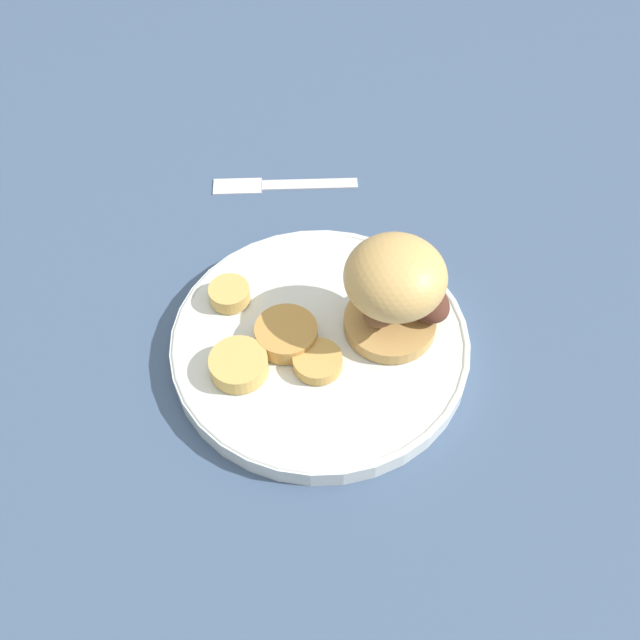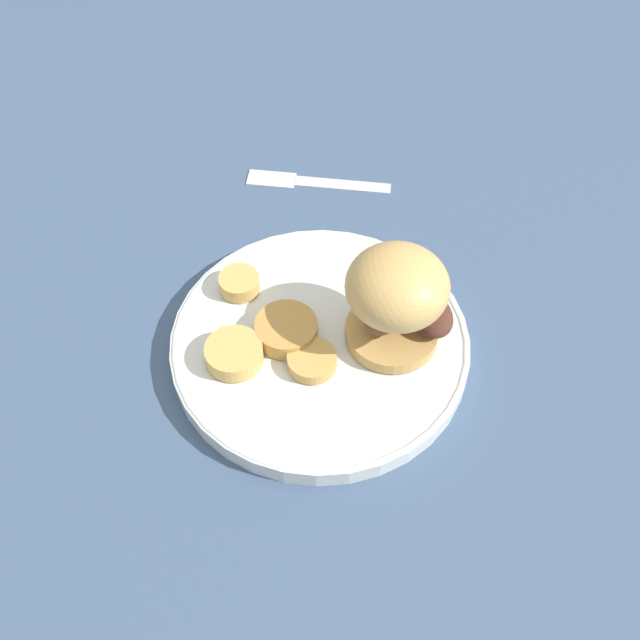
{
  "view_description": "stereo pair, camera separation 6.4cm",
  "coord_description": "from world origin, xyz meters",
  "views": [
    {
      "loc": [
        0.31,
        0.24,
        0.56
      ],
      "look_at": [
        0.0,
        0.0,
        0.05
      ],
      "focal_mm": 42.0,
      "sensor_mm": 36.0,
      "label": 1
    },
    {
      "loc": [
        0.27,
        0.28,
        0.56
      ],
      "look_at": [
        0.0,
        0.0,
        0.05
      ],
      "focal_mm": 42.0,
      "sensor_mm": 36.0,
      "label": 2
    }
  ],
  "objects": [
    {
      "name": "potato_round_0",
      "position": [
        0.02,
        -0.02,
        0.03
      ],
      "size": [
        0.06,
        0.06,
        0.02
      ],
      "primitive_type": "cylinder",
      "color": "#BC8942",
      "rests_on": "dinner_plate"
    },
    {
      "name": "sandwich",
      "position": [
        -0.05,
        0.04,
        0.07
      ],
      "size": [
        0.1,
        0.09,
        0.1
      ],
      "color": "tan",
      "rests_on": "dinner_plate"
    },
    {
      "name": "dinner_plate",
      "position": [
        0.0,
        0.0,
        0.01
      ],
      "size": [
        0.27,
        0.27,
        0.02
      ],
      "color": "silver",
      "rests_on": "ground_plane"
    },
    {
      "name": "potato_round_1",
      "position": [
        0.02,
        -0.09,
        0.03
      ],
      "size": [
        0.04,
        0.04,
        0.01
      ],
      "primitive_type": "cylinder",
      "color": "tan",
      "rests_on": "dinner_plate"
    },
    {
      "name": "potato_round_2",
      "position": [
        0.03,
        0.02,
        0.03
      ],
      "size": [
        0.04,
        0.04,
        0.01
      ],
      "primitive_type": "cylinder",
      "color": "tan",
      "rests_on": "dinner_plate"
    },
    {
      "name": "ground_plane",
      "position": [
        0.0,
        0.0,
        0.0
      ],
      "size": [
        4.0,
        4.0,
        0.0
      ],
      "primitive_type": "plane",
      "color": "#3D5170"
    },
    {
      "name": "potato_round_3",
      "position": [
        0.07,
        -0.03,
        0.03
      ],
      "size": [
        0.05,
        0.05,
        0.02
      ],
      "primitive_type": "cylinder",
      "color": "tan",
      "rests_on": "dinner_plate"
    },
    {
      "name": "fork",
      "position": [
        -0.15,
        -0.17,
        0.0
      ],
      "size": [
        0.11,
        0.13,
        0.0
      ],
      "color": "silver",
      "rests_on": "ground_plane"
    }
  ]
}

